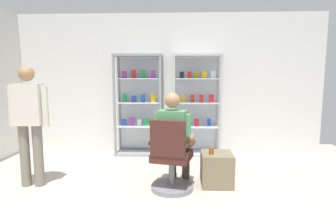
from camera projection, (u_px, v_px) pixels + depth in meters
back_wall at (168, 84)px, 5.47m from camera, size 6.00×0.10×2.70m
display_cabinet_left at (139, 104)px, 5.31m from camera, size 0.90×0.45×1.90m
display_cabinet_right at (196, 104)px, 5.27m from camera, size 0.90×0.45×1.90m
office_chair at (171, 162)px, 3.57m from camera, size 0.61×0.58×0.96m
seated_shopkeeper at (174, 135)px, 3.69m from camera, size 0.55×0.62×1.29m
storage_crate at (217, 169)px, 3.80m from camera, size 0.42×0.44×0.45m
tea_glass at (211, 151)px, 3.72m from camera, size 0.07×0.07×0.09m
standing_customer at (29, 119)px, 3.68m from camera, size 0.52×0.25×1.63m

